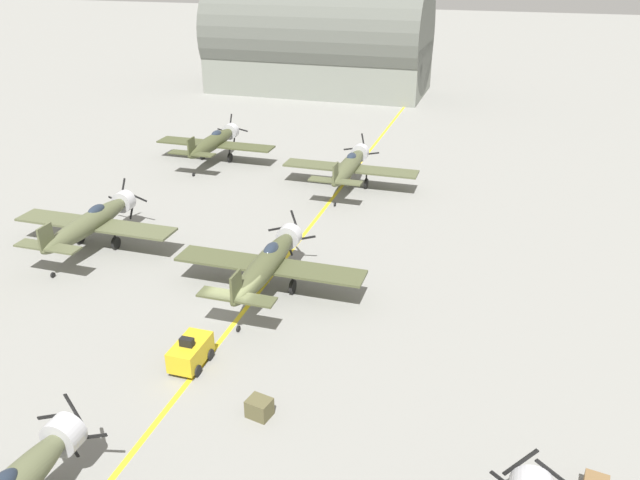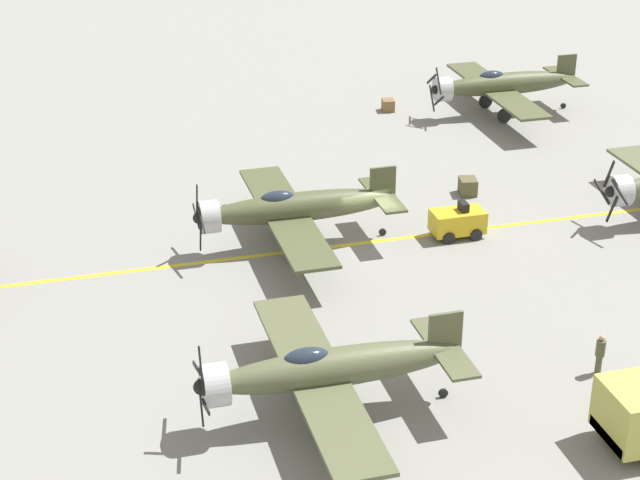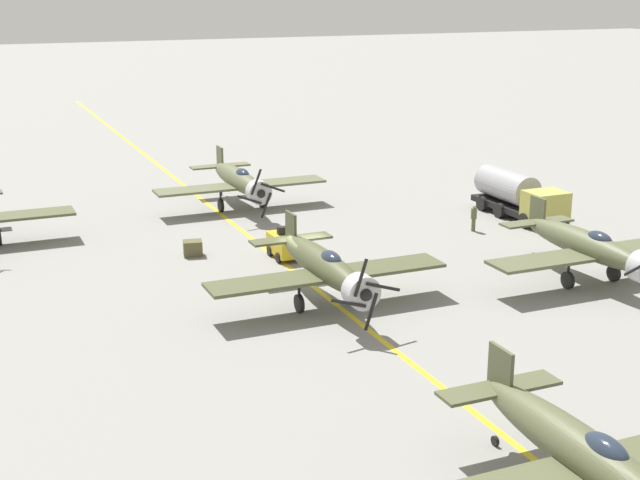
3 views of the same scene
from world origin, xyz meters
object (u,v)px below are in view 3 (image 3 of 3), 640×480
Objects in this scene: airplane_near_center at (239,180)px; fuel_tanker at (519,196)px; airplane_mid_center at (325,267)px; ground_crew_walking at (474,217)px; airplane_far_center at (587,456)px; airplane_mid_left at (589,246)px; supply_crate_mid_lane at (193,248)px; tow_tractor at (285,245)px.

airplane_near_center is 1.50× the size of fuel_tanker.
ground_crew_walking is (-14.11, -8.72, -1.08)m from airplane_mid_center.
airplane_near_center is (-2.39, -39.60, 0.00)m from airplane_far_center.
airplane_far_center reaches higher than fuel_tanker.
airplane_mid_left is 1.00× the size of airplane_mid_center.
airplane_far_center is 11.23× the size of supply_crate_mid_lane.
airplane_mid_center is (14.07, -2.27, -0.00)m from airplane_mid_left.
tow_tractor is (-1.16, -27.56, -1.22)m from airplane_far_center.
airplane_mid_left is 25.33m from airplane_near_center.
tow_tractor is at bearing 83.39° from airplane_near_center.
fuel_tanker is at bearing 148.62° from airplane_near_center.
airplane_mid_center is 7.04× the size of ground_crew_walking.
ground_crew_walking is at bearing 173.89° from supply_crate_mid_lane.
airplane_far_center is at bearing 87.60° from tow_tractor.
airplane_mid_center is 21.41m from fuel_tanker.
tow_tractor is at bearing 2.70° from ground_crew_walking.
airplane_far_center reaches higher than supply_crate_mid_lane.
airplane_mid_center is at bearing 109.35° from supply_crate_mid_lane.
airplane_mid_left is 22.04m from supply_crate_mid_lane.
airplane_mid_left is 1.50× the size of fuel_tanker.
airplane_mid_center is 11.38m from supply_crate_mid_lane.
airplane_mid_left reaches higher than fuel_tanker.
airplane_mid_center reaches higher than airplane_near_center.
ground_crew_walking is 1.60× the size of supply_crate_mid_lane.
ground_crew_walking is at bearing 135.25° from airplane_near_center.
airplane_near_center is 12.17m from tow_tractor.
airplane_mid_center is at bearing -14.86° from airplane_mid_left.
supply_crate_mid_lane is (22.42, -0.20, -1.06)m from fuel_tanker.
airplane_far_center is at bearing 44.76° from airplane_mid_left.
tow_tractor is at bearing -79.14° from airplane_far_center.
supply_crate_mid_lane is at bearing -0.51° from fuel_tanker.
airplane_mid_center is at bearing -77.07° from airplane_far_center.
airplane_mid_center is 1.50× the size of fuel_tanker.
airplane_mid_left is at bearing 117.00° from airplane_near_center.
supply_crate_mid_lane is at bearing -41.62° from airplane_mid_left.
ground_crew_walking is 17.95m from supply_crate_mid_lane.
ground_crew_walking is at bearing -103.53° from airplane_far_center.
tow_tractor reaches higher than ground_crew_walking.
fuel_tanker is at bearing -108.92° from airplane_far_center.
airplane_mid_center reaches higher than supply_crate_mid_lane.
airplane_far_center is (14.19, 17.18, -0.00)m from airplane_mid_left.
airplane_mid_center reaches higher than airplane_mid_left.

